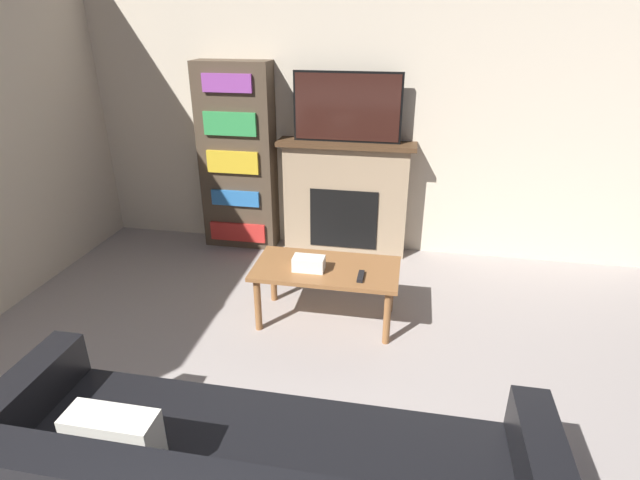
{
  "coord_description": "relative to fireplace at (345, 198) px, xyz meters",
  "views": [
    {
      "loc": [
        0.58,
        -0.67,
        2.08
      ],
      "look_at": [
        0.02,
        2.36,
        0.69
      ],
      "focal_mm": 28.0,
      "sensor_mm": 36.0,
      "label": 1
    }
  ],
  "objects": [
    {
      "name": "wall_back",
      "position": [
        -0.01,
        0.14,
        0.82
      ],
      "size": [
        5.8,
        0.06,
        2.7
      ],
      "color": "beige",
      "rests_on": "ground_plane"
    },
    {
      "name": "coffee_table",
      "position": [
        0.04,
        -1.23,
        -0.15
      ],
      "size": [
        1.03,
        0.54,
        0.44
      ],
      "color": "brown",
      "rests_on": "ground_plane"
    },
    {
      "name": "remote_control",
      "position": [
        0.29,
        -1.35,
        -0.08
      ],
      "size": [
        0.04,
        0.15,
        0.02
      ],
      "color": "black",
      "rests_on": "coffee_table"
    },
    {
      "name": "tissue_box",
      "position": [
        -0.08,
        -1.3,
        -0.04
      ],
      "size": [
        0.22,
        0.12,
        0.1
      ],
      "color": "white",
      "rests_on": "coffee_table"
    },
    {
      "name": "tv",
      "position": [
        -0.0,
        -0.02,
        0.82
      ],
      "size": [
        0.94,
        0.03,
        0.6
      ],
      "color": "black",
      "rests_on": "fireplace"
    },
    {
      "name": "fireplace",
      "position": [
        0.0,
        0.0,
        0.0
      ],
      "size": [
        1.23,
        0.28,
        1.06
      ],
      "color": "tan",
      "rests_on": "ground_plane"
    },
    {
      "name": "bookshelf",
      "position": [
        -1.02,
        -0.02,
        0.33
      ],
      "size": [
        0.69,
        0.29,
        1.73
      ],
      "color": "#4C3D2D",
      "rests_on": "ground_plane"
    }
  ]
}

